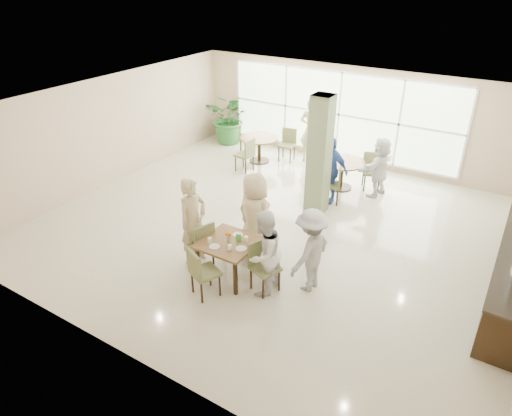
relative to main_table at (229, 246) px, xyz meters
The scene contains 19 objects.
ground 2.13m from the main_table, 93.48° to the left, with size 10.00×10.00×0.00m, color beige.
room_shell 2.27m from the main_table, 93.48° to the left, with size 10.00×10.00×10.00m.
window_bank 6.55m from the main_table, 95.49° to the left, with size 7.00×0.04×7.00m.
column 3.31m from the main_table, 85.08° to the left, with size 0.45×0.45×2.80m, color #6E7F58.
main_table is the anchor object (origin of this frame).
round_table_left 5.74m from the main_table, 115.95° to the left, with size 1.13×1.13×0.75m.
round_table_right 4.74m from the main_table, 86.61° to the left, with size 1.15×1.15×0.75m.
chairs_main_table 0.19m from the main_table, 57.51° to the left, with size 2.08×1.93×0.95m.
chairs_table_left 5.77m from the main_table, 115.99° to the left, with size 1.95×1.81×0.95m.
chairs_table_right 4.67m from the main_table, 86.22° to the left, with size 1.98×1.87×0.95m.
tabletop_clutter 0.16m from the main_table, 33.89° to the right, with size 0.74×0.76×0.21m.
potted_plant 7.34m from the main_table, 124.59° to the left, with size 1.48×1.48×1.64m, color #27632A.
teen_left 0.90m from the main_table, behind, with size 0.65×0.42×1.77m, color #CCB688.
teen_far 0.91m from the main_table, 89.69° to the left, with size 0.87×0.47×1.77m, color #CCB688.
teen_right 0.80m from the main_table, ahead, with size 0.78×0.61×1.61m, color white.
teen_standing 1.51m from the main_table, 18.02° to the left, with size 1.03×0.59×1.59m, color #A1A1A3.
adult_a 3.85m from the main_table, 85.85° to the left, with size 0.98×0.56×1.68m, color #395CAC.
adult_b 4.98m from the main_table, 75.79° to the left, with size 1.42×0.61×1.53m, color white.
adult_standing 6.04m from the main_table, 101.53° to the left, with size 0.71×0.46×1.94m, color #CCB688.
Camera 1 is at (4.28, -7.76, 5.24)m, focal length 32.00 mm.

